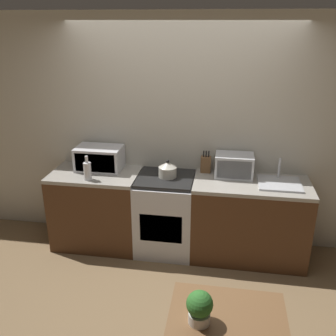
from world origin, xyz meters
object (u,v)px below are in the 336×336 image
object	(u,v)px
microwave	(99,158)
dining_table	(226,334)
toaster_oven	(234,166)
kettle	(168,170)
stove_range	(165,214)
bottle	(87,171)

from	to	relation	value
microwave	dining_table	bearing A→B (deg)	-52.99
toaster_oven	kettle	bearing A→B (deg)	-169.39
stove_range	kettle	bearing A→B (deg)	37.44
microwave	kettle	bearing A→B (deg)	-7.40
stove_range	bottle	bearing A→B (deg)	-166.32
kettle	dining_table	world-z (taller)	kettle
bottle	microwave	bearing A→B (deg)	85.38
stove_range	kettle	xyz separation A→B (m)	(0.02, 0.02, 0.54)
bottle	dining_table	world-z (taller)	bottle
dining_table	bottle	bearing A→B (deg)	132.45
dining_table	stove_range	bearing A→B (deg)	110.81
bottle	toaster_oven	bearing A→B (deg)	12.68
microwave	dining_table	xyz separation A→B (m)	(1.49, -1.97, -0.40)
stove_range	dining_table	xyz separation A→B (m)	(0.70, -1.85, 0.19)
stove_range	kettle	distance (m)	0.54
bottle	toaster_oven	size ratio (longest dim) A/B	0.66
bottle	dining_table	distance (m)	2.27
stove_range	kettle	size ratio (longest dim) A/B	4.54
kettle	microwave	xyz separation A→B (m)	(-0.81, 0.10, 0.05)
bottle	toaster_oven	world-z (taller)	bottle
stove_range	bottle	distance (m)	1.00
kettle	toaster_oven	distance (m)	0.73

